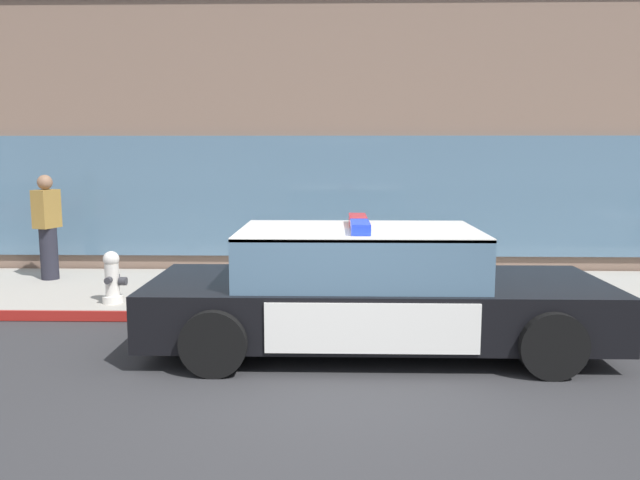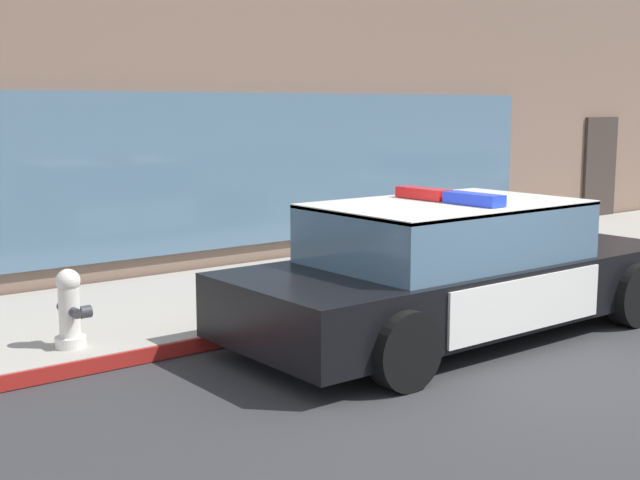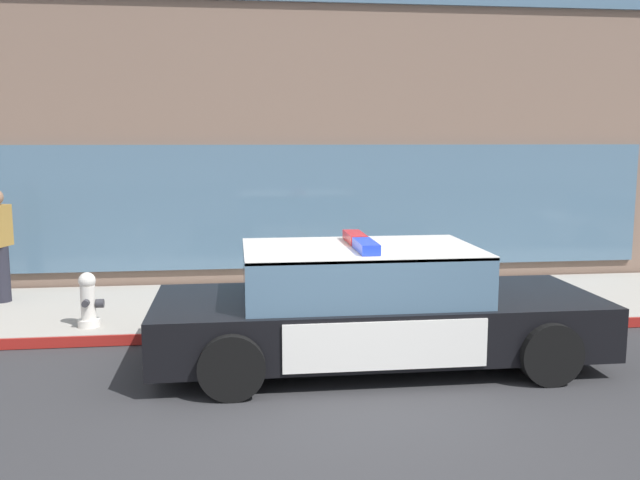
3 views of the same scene
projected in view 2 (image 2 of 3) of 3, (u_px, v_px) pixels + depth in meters
The scene contains 6 objects.
ground at pixel (514, 371), 7.59m from camera, with size 48.00×48.00×0.00m, color #303033.
sidewalk at pixel (274, 292), 10.47m from camera, with size 48.00×2.97×0.15m, color #A39E93.
curb_red_paint at pixel (353, 315), 9.30m from camera, with size 28.80×0.04×0.14m, color maroon.
storefront_building at pixel (146, 32), 16.57m from camera, with size 23.26×11.11×7.47m.
police_cruiser at pixel (456, 269), 8.68m from camera, with size 5.09×2.11×1.49m.
fire_hydrant at pixel (70, 309), 7.74m from camera, with size 0.34×0.39×0.73m.
Camera 2 is at (-5.87, -4.69, 2.33)m, focal length 48.01 mm.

